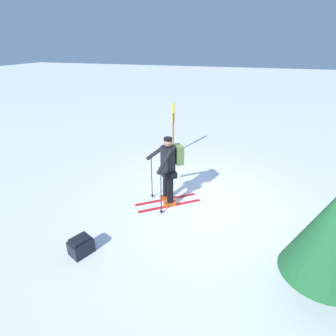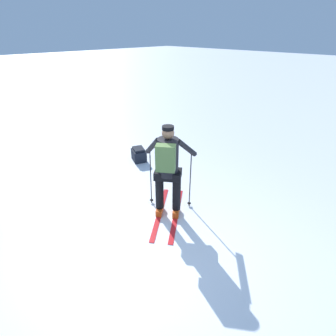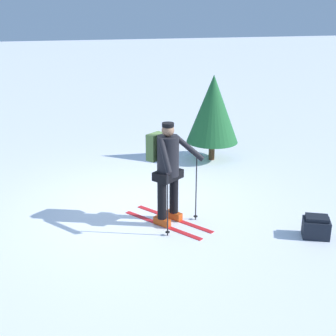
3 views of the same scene
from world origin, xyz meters
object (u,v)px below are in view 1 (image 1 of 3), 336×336
object	(u,v)px
skier	(169,167)
pine_tree	(332,232)
dropped_backpack	(81,246)
trail_marker	(173,124)

from	to	relation	value
skier	pine_tree	bearing A→B (deg)	58.95
pine_tree	dropped_backpack	bearing A→B (deg)	-84.91
pine_tree	skier	bearing A→B (deg)	-121.05
dropped_backpack	trail_marker	xyz separation A→B (m)	(-5.28, 0.26, 0.91)
dropped_backpack	trail_marker	size ratio (longest dim) A/B	0.28
skier	dropped_backpack	distance (m)	2.55
trail_marker	dropped_backpack	bearing A→B (deg)	-2.77
dropped_backpack	pine_tree	bearing A→B (deg)	95.09
trail_marker	pine_tree	xyz separation A→B (m)	(4.92, 3.80, 0.13)
skier	dropped_backpack	size ratio (longest dim) A/B	3.42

